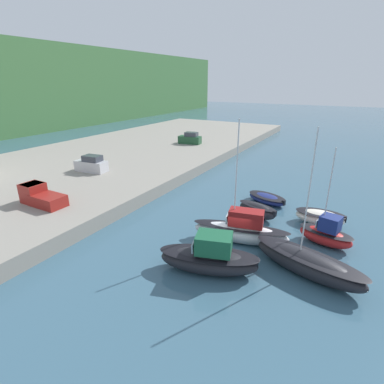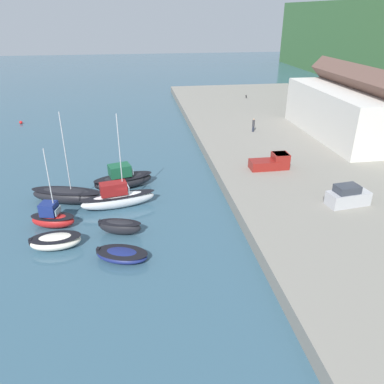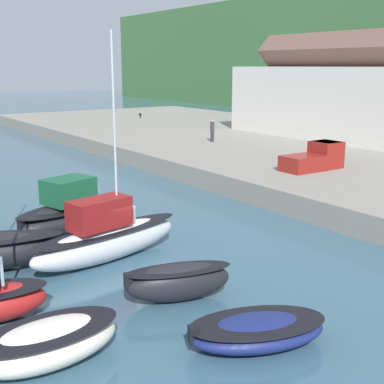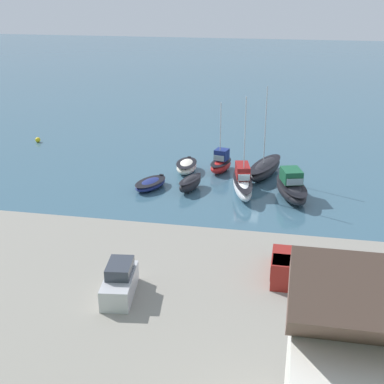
% 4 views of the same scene
% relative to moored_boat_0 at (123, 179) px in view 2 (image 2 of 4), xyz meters
% --- Properties ---
extents(ground_plane, '(320.00, 320.00, 0.00)m').
position_rel_moored_boat_0_xyz_m(ground_plane, '(4.41, -0.17, -1.10)').
color(ground_plane, '#385B70').
extents(quay_promenade, '(123.86, 31.70, 1.42)m').
position_rel_moored_boat_0_xyz_m(quay_promenade, '(4.41, 27.24, -0.39)').
color(quay_promenade, gray).
rests_on(quay_promenade, ground_plane).
extents(harbor_clubhouse, '(23.02, 11.30, 10.70)m').
position_rel_moored_boat_0_xyz_m(harbor_clubhouse, '(-11.49, 34.52, 4.28)').
color(harbor_clubhouse, silver).
rests_on(harbor_clubhouse, quay_promenade).
extents(moored_boat_0, '(4.41, 7.44, 2.94)m').
position_rel_moored_boat_0_xyz_m(moored_boat_0, '(0.00, 0.00, 0.00)').
color(moored_boat_0, black).
rests_on(moored_boat_0, ground_plane).
extents(moored_boat_1, '(3.38, 8.18, 10.10)m').
position_rel_moored_boat_0_xyz_m(moored_boat_1, '(4.93, -0.48, 0.01)').
color(moored_boat_1, silver).
rests_on(moored_boat_1, ground_plane).
extents(moored_boat_2, '(2.56, 4.35, 1.45)m').
position_rel_moored_boat_0_xyz_m(moored_boat_2, '(10.32, -0.14, -0.33)').
color(moored_boat_2, black).
rests_on(moored_boat_2, ground_plane).
extents(moored_boat_3, '(3.70, 5.02, 0.92)m').
position_rel_moored_boat_0_xyz_m(moored_boat_3, '(14.52, 0.08, -0.60)').
color(moored_boat_3, navy).
rests_on(moored_boat_3, ground_plane).
extents(moored_boat_4, '(4.43, 8.27, 10.10)m').
position_rel_moored_boat_0_xyz_m(moored_boat_4, '(2.98, -6.02, -0.19)').
color(moored_boat_4, black).
rests_on(moored_boat_4, ground_plane).
extents(moored_boat_5, '(2.86, 4.61, 8.04)m').
position_rel_moored_boat_0_xyz_m(moored_boat_5, '(8.03, -6.64, -0.13)').
color(moored_boat_5, red).
rests_on(moored_boat_5, ground_plane).
extents(moored_boat_6, '(2.48, 4.54, 1.28)m').
position_rel_moored_boat_0_xyz_m(moored_boat_6, '(11.85, -5.73, -0.41)').
color(moored_boat_6, white).
rests_on(moored_boat_6, ground_plane).
extents(parked_car_1, '(2.32, 4.39, 2.16)m').
position_rel_moored_boat_0_xyz_m(parked_car_1, '(10.48, 22.45, 1.24)').
color(parked_car_1, '#B7B7BC').
rests_on(parked_car_1, quay_promenade).
extents(pickup_truck_0, '(2.02, 4.73, 1.90)m').
position_rel_moored_boat_0_xyz_m(pickup_truck_0, '(0.07, 18.30, 1.14)').
color(pickup_truck_0, maroon).
rests_on(pickup_truck_0, quay_promenade).
extents(person_on_quay, '(0.40, 0.40, 2.14)m').
position_rel_moored_boat_0_xyz_m(person_on_quay, '(-15.40, 20.58, 1.42)').
color(person_on_quay, '#232838').
rests_on(person_on_quay, quay_promenade).
extents(dog_on_quay, '(0.88, 0.40, 0.68)m').
position_rel_moored_boat_0_xyz_m(dog_on_quay, '(-40.57, 26.64, 0.78)').
color(dog_on_quay, black).
rests_on(dog_on_quay, quay_promenade).
extents(mooring_buoy_1, '(0.58, 0.58, 0.58)m').
position_rel_moored_boat_0_xyz_m(mooring_buoy_1, '(-31.19, -19.33, -0.80)').
color(mooring_buoy_1, red).
rests_on(mooring_buoy_1, ground_plane).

